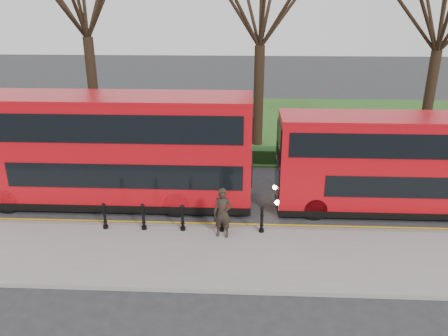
# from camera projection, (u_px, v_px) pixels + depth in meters

# --- Properties ---
(ground) EXTENTS (120.00, 120.00, 0.00)m
(ground) POSITION_uv_depth(u_px,v_px,m) (214.00, 218.00, 17.87)
(ground) COLOR #28282B
(ground) RESTS_ON ground
(pavement) EXTENTS (60.00, 4.00, 0.15)m
(pavement) POSITION_uv_depth(u_px,v_px,m) (208.00, 256.00, 15.04)
(pavement) COLOR gray
(pavement) RESTS_ON ground
(kerb) EXTENTS (60.00, 0.25, 0.16)m
(kerb) POSITION_uv_depth(u_px,v_px,m) (212.00, 228.00, 16.91)
(kerb) COLOR slate
(kerb) RESTS_ON ground
(grass_verge) EXTENTS (60.00, 18.00, 0.06)m
(grass_verge) POSITION_uv_depth(u_px,v_px,m) (228.00, 123.00, 31.88)
(grass_verge) COLOR #284F1A
(grass_verge) RESTS_ON ground
(hedge) EXTENTS (60.00, 0.90, 0.80)m
(hedge) POSITION_uv_depth(u_px,v_px,m) (222.00, 155.00, 24.08)
(hedge) COLOR black
(hedge) RESTS_ON ground
(yellow_line_outer) EXTENTS (60.00, 0.10, 0.01)m
(yellow_line_outer) POSITION_uv_depth(u_px,v_px,m) (213.00, 226.00, 17.21)
(yellow_line_outer) COLOR yellow
(yellow_line_outer) RESTS_ON ground
(yellow_line_inner) EXTENTS (60.00, 0.10, 0.01)m
(yellow_line_inner) POSITION_uv_depth(u_px,v_px,m) (213.00, 223.00, 17.40)
(yellow_line_inner) COLOR yellow
(yellow_line_inner) RESTS_ON ground
(tree_mid) EXTENTS (6.96, 6.96, 10.87)m
(tree_mid) POSITION_uv_depth(u_px,v_px,m) (261.00, 10.00, 24.34)
(tree_mid) COLOR black
(tree_mid) RESTS_ON ground
(tree_right) EXTENTS (6.68, 6.68, 10.44)m
(tree_right) POSITION_uv_depth(u_px,v_px,m) (443.00, 16.00, 24.01)
(tree_right) COLOR black
(tree_right) RESTS_ON ground
(bollard_row) EXTENTS (6.11, 0.15, 1.00)m
(bollard_row) POSITION_uv_depth(u_px,v_px,m) (183.00, 218.00, 16.43)
(bollard_row) COLOR black
(bollard_row) RESTS_ON pavement
(bus_lead) EXTENTS (11.94, 2.74, 4.75)m
(bus_lead) POSITION_uv_depth(u_px,v_px,m) (110.00, 151.00, 18.42)
(bus_lead) COLOR #B60B13
(bus_lead) RESTS_ON ground
(bus_rear) EXTENTS (10.24, 2.35, 4.07)m
(bus_rear) POSITION_uv_depth(u_px,v_px,m) (403.00, 165.00, 17.82)
(bus_rear) COLOR #B60B13
(bus_rear) RESTS_ON ground
(pedestrian) EXTENTS (0.74, 0.54, 1.89)m
(pedestrian) POSITION_uv_depth(u_px,v_px,m) (223.00, 213.00, 15.85)
(pedestrian) COLOR black
(pedestrian) RESTS_ON pavement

